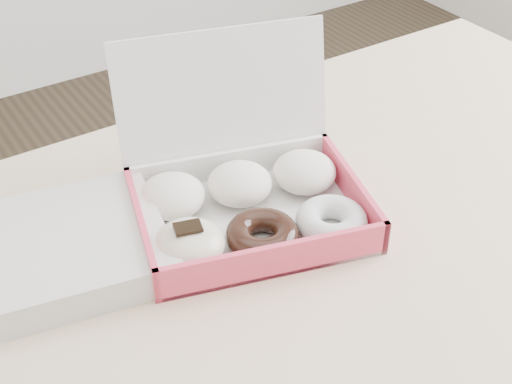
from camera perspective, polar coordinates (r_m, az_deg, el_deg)
table at (r=1.05m, az=8.34°, el=-4.83°), size 1.20×0.80×0.75m
donut_box at (r=0.96m, az=-0.94°, el=-0.33°), size 0.36×0.34×0.22m
newspapers at (r=0.93m, az=-15.63°, el=-4.58°), size 0.31×0.26×0.04m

